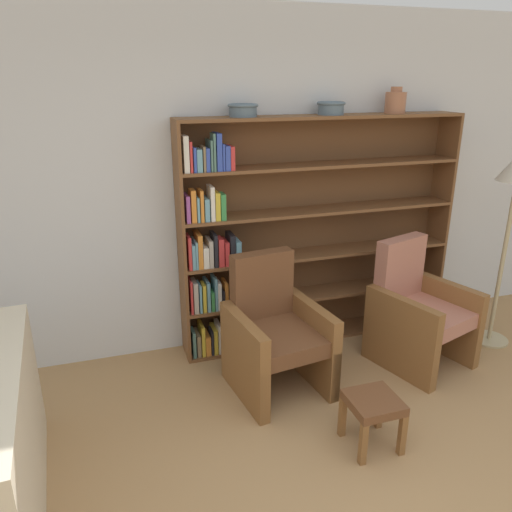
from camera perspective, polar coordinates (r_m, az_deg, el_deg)
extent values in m
cube|color=silver|center=(4.17, -0.07, 8.12)|extent=(12.00, 0.06, 2.75)
cube|color=brown|center=(3.94, -8.51, 1.10)|extent=(0.02, 0.30, 1.94)
cube|color=brown|center=(4.89, 20.08, 3.76)|extent=(0.02, 0.30, 1.94)
cube|color=brown|center=(4.10, 7.92, 15.50)|extent=(2.35, 0.30, 0.02)
cube|color=brown|center=(4.65, 6.82, -8.68)|extent=(2.35, 0.30, 0.03)
cube|color=brown|center=(4.40, 6.55, 3.18)|extent=(2.35, 0.01, 1.94)
cube|color=#4C756B|center=(4.24, -7.20, -9.75)|extent=(0.03, 0.15, 0.23)
cube|color=#7F6B4C|center=(4.27, -6.72, -9.78)|extent=(0.03, 0.19, 0.19)
cube|color=gold|center=(4.26, -6.26, -9.25)|extent=(0.03, 0.20, 0.27)
cube|color=orange|center=(4.28, -5.69, -9.78)|extent=(0.04, 0.18, 0.17)
cube|color=black|center=(4.25, -5.14, -9.62)|extent=(0.02, 0.13, 0.22)
cube|color=gold|center=(4.28, -4.84, -9.37)|extent=(0.03, 0.19, 0.22)
cube|color=white|center=(4.28, -4.34, -9.13)|extent=(0.03, 0.17, 0.26)
cube|color=red|center=(4.28, -3.78, -9.60)|extent=(0.03, 0.12, 0.19)
cube|color=#334CB2|center=(4.29, -3.36, -9.04)|extent=(0.03, 0.17, 0.25)
cube|color=#669EB2|center=(4.29, -2.85, -9.18)|extent=(0.03, 0.14, 0.23)
cube|color=#669EB2|center=(4.31, -2.36, -8.87)|extent=(0.04, 0.18, 0.25)
cube|color=white|center=(4.33, -1.80, -8.72)|extent=(0.04, 0.19, 0.26)
cube|color=#334CB2|center=(4.32, -1.21, -8.73)|extent=(0.03, 0.15, 0.26)
cube|color=#388C47|center=(4.35, -0.71, -8.53)|extent=(0.04, 0.19, 0.26)
cube|color=brown|center=(4.47, 7.02, -4.14)|extent=(2.35, 0.30, 0.03)
cube|color=red|center=(4.05, -7.53, -4.46)|extent=(0.02, 0.16, 0.28)
cube|color=#B2A899|center=(4.06, -7.05, -4.49)|extent=(0.04, 0.17, 0.26)
cube|color=#669EB2|center=(4.07, -6.51, -4.63)|extent=(0.02, 0.15, 0.24)
cube|color=gold|center=(4.06, -6.03, -4.66)|extent=(0.03, 0.12, 0.24)
cube|color=#669EB2|center=(4.09, -5.65, -4.35)|extent=(0.02, 0.18, 0.25)
cube|color=#388C47|center=(4.11, -5.19, -4.82)|extent=(0.03, 0.19, 0.16)
cube|color=#669EB2|center=(4.09, -4.79, -4.11)|extent=(0.02, 0.17, 0.28)
cube|color=white|center=(4.11, -4.41, -4.30)|extent=(0.03, 0.18, 0.24)
cube|color=black|center=(4.12, -3.94, -4.72)|extent=(0.02, 0.17, 0.17)
cube|color=orange|center=(4.11, -3.59, -4.32)|extent=(0.03, 0.15, 0.23)
cube|color=brown|center=(4.33, 7.23, 0.42)|extent=(2.35, 0.30, 0.02)
cube|color=red|center=(3.92, -7.74, 0.52)|extent=(0.02, 0.17, 0.26)
cube|color=#669EB2|center=(3.94, -7.33, 0.15)|extent=(0.03, 0.18, 0.20)
cube|color=#669EB2|center=(3.94, -7.01, 0.35)|extent=(0.02, 0.19, 0.22)
cube|color=orange|center=(3.94, -6.61, 0.76)|extent=(0.04, 0.20, 0.27)
cube|color=white|center=(3.95, -5.91, 0.03)|extent=(0.04, 0.16, 0.17)
cube|color=#B2A899|center=(3.96, -5.38, 0.50)|extent=(0.03, 0.19, 0.22)
cube|color=black|center=(3.95, -4.82, 0.81)|extent=(0.03, 0.17, 0.26)
cube|color=red|center=(3.96, -4.16, 0.54)|extent=(0.04, 0.14, 0.22)
cube|color=red|center=(3.99, -3.59, 0.52)|extent=(0.03, 0.19, 0.19)
cube|color=black|center=(3.99, -2.93, 0.91)|extent=(0.04, 0.18, 0.25)
cube|color=#669EB2|center=(4.00, -2.22, 0.54)|extent=(0.04, 0.14, 0.19)
cube|color=brown|center=(4.23, 7.45, 5.26)|extent=(2.35, 0.30, 0.02)
cube|color=#994C99|center=(3.83, -7.96, 5.48)|extent=(0.03, 0.18, 0.20)
cube|color=orange|center=(3.80, -7.26, 5.73)|extent=(0.04, 0.12, 0.25)
cube|color=#669EB2|center=(3.82, -6.78, 5.41)|extent=(0.02, 0.15, 0.19)
cube|color=orange|center=(3.82, -6.35, 5.81)|extent=(0.02, 0.14, 0.24)
cube|color=#669EB2|center=(3.85, -5.84, 5.44)|extent=(0.04, 0.18, 0.17)
cube|color=white|center=(3.84, -5.17, 6.08)|extent=(0.03, 0.15, 0.26)
cube|color=gold|center=(3.86, -4.64, 5.83)|extent=(0.04, 0.18, 0.21)
cube|color=#388C47|center=(3.85, -3.92, 5.70)|extent=(0.04, 0.12, 0.20)
cube|color=brown|center=(4.15, 7.68, 10.31)|extent=(2.35, 0.30, 0.02)
cube|color=white|center=(3.76, -8.20, 11.54)|extent=(0.04, 0.20, 0.26)
cube|color=red|center=(3.74, -7.60, 11.22)|extent=(0.02, 0.15, 0.22)
cube|color=#334CB2|center=(3.73, -7.13, 10.89)|extent=(0.02, 0.12, 0.18)
cube|color=#669EB2|center=(3.76, -6.65, 10.85)|extent=(0.04, 0.15, 0.17)
cube|color=#7F6B4C|center=(3.76, -6.11, 11.03)|extent=(0.02, 0.15, 0.18)
cube|color=#334CB2|center=(3.76, -5.69, 10.93)|extent=(0.03, 0.13, 0.17)
cube|color=#4C756B|center=(3.79, -5.37, 11.44)|extent=(0.02, 0.20, 0.23)
cube|color=#4C756B|center=(3.76, -4.93, 11.74)|extent=(0.02, 0.12, 0.27)
cube|color=#334CB2|center=(3.79, -4.45, 11.82)|extent=(0.04, 0.16, 0.27)
cube|color=#334CB2|center=(3.79, -3.91, 11.24)|extent=(0.02, 0.14, 0.20)
cube|color=#334CB2|center=(3.80, -3.46, 11.16)|extent=(0.04, 0.14, 0.18)
cube|color=red|center=(3.83, -2.99, 11.20)|extent=(0.03, 0.18, 0.18)
cylinder|color=slate|center=(3.86, -1.49, 16.27)|extent=(0.21, 0.21, 0.09)
torus|color=slate|center=(3.86, -1.50, 16.84)|extent=(0.23, 0.23, 0.02)
cylinder|color=slate|center=(4.12, 8.56, 16.32)|extent=(0.20, 0.20, 0.09)
torus|color=slate|center=(4.12, 8.59, 16.89)|extent=(0.23, 0.23, 0.02)
cylinder|color=#A36647|center=(4.40, 15.64, 16.52)|extent=(0.17, 0.17, 0.17)
cylinder|color=#A36647|center=(4.40, 15.77, 17.86)|extent=(0.09, 0.09, 0.04)
cube|color=beige|center=(2.87, -26.45, -15.55)|extent=(0.28, 1.56, 0.46)
cube|color=brown|center=(3.71, 8.87, -13.44)|extent=(0.08, 0.08, 0.40)
cube|color=brown|center=(3.46, 0.73, -15.85)|extent=(0.08, 0.08, 0.40)
cube|color=brown|center=(4.14, 4.07, -9.39)|extent=(0.08, 0.08, 0.40)
cube|color=brown|center=(3.93, -3.32, -11.16)|extent=(0.08, 0.08, 0.40)
cube|color=brown|center=(3.68, 2.63, -9.30)|extent=(0.56, 0.70, 0.12)
cube|color=brown|center=(3.77, 0.68, -3.46)|extent=(0.49, 0.19, 0.54)
cube|color=brown|center=(3.86, 6.32, -9.80)|extent=(0.17, 0.68, 0.64)
cube|color=brown|center=(3.63, -1.38, -11.76)|extent=(0.17, 0.68, 0.64)
cube|color=brown|center=(4.41, 23.78, -9.28)|extent=(0.09, 0.09, 0.40)
cube|color=brown|center=(3.98, 19.36, -11.93)|extent=(0.09, 0.09, 0.40)
cube|color=brown|center=(4.70, 17.47, -6.64)|extent=(0.09, 0.09, 0.40)
cube|color=brown|center=(4.29, 12.75, -8.77)|extent=(0.09, 0.09, 0.40)
cube|color=#B2705B|center=(4.23, 18.66, -6.34)|extent=(0.65, 0.76, 0.12)
cube|color=#B2705B|center=(4.27, 16.11, -1.45)|extent=(0.49, 0.26, 0.54)
cube|color=brown|center=(4.49, 20.66, -6.59)|extent=(0.28, 0.67, 0.64)
cube|color=brown|center=(4.07, 16.11, -8.82)|extent=(0.28, 0.67, 0.64)
cylinder|color=tan|center=(4.98, 25.05, -8.58)|extent=(0.32, 0.32, 0.02)
cylinder|color=tan|center=(4.70, 26.30, -0.81)|extent=(0.04, 0.04, 1.42)
cube|color=brown|center=(3.44, 9.83, -17.63)|extent=(0.04, 0.04, 0.29)
cube|color=brown|center=(3.55, 13.88, -16.57)|extent=(0.04, 0.04, 0.29)
cube|color=brown|center=(3.26, 12.14, -20.27)|extent=(0.04, 0.04, 0.29)
cube|color=brown|center=(3.38, 16.37, -19.01)|extent=(0.04, 0.04, 0.29)
cube|color=brown|center=(3.30, 13.30, -15.98)|extent=(0.31, 0.31, 0.06)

